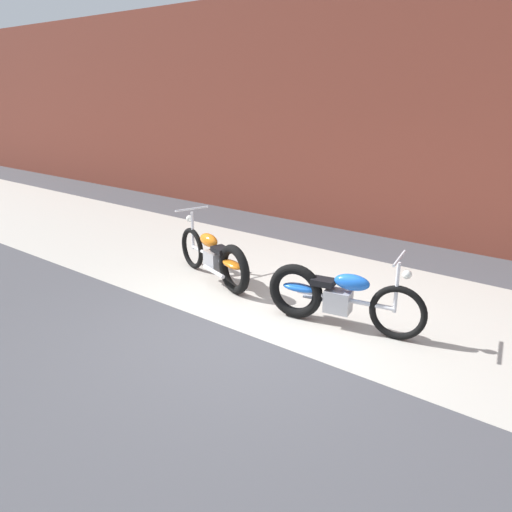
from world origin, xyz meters
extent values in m
plane|color=#47474C|center=(0.00, 0.00, 0.00)|extent=(80.00, 80.00, 0.00)
cube|color=#B2ADA3|center=(0.00, 1.75, 0.00)|extent=(36.00, 3.50, 0.01)
cube|color=brown|center=(0.00, 5.20, 2.37)|extent=(36.00, 0.50, 4.74)
torus|color=black|center=(-2.20, 1.30, 0.34)|extent=(0.67, 0.28, 0.68)
torus|color=black|center=(-0.96, 0.90, 0.36)|extent=(0.73, 0.35, 0.73)
cylinder|color=silver|center=(-1.58, 1.10, 0.38)|extent=(1.19, 0.43, 0.06)
cube|color=#99999E|center=(-1.50, 1.08, 0.34)|extent=(0.37, 0.31, 0.28)
ellipsoid|color=orange|center=(-1.66, 1.12, 0.62)|extent=(0.48, 0.32, 0.20)
ellipsoid|color=orange|center=(-1.01, 0.92, 0.42)|extent=(0.47, 0.31, 0.10)
cube|color=black|center=(-1.31, 1.01, 0.56)|extent=(0.33, 0.28, 0.08)
cylinder|color=silver|center=(-2.16, 1.29, 0.65)|extent=(0.06, 0.06, 0.62)
cylinder|color=silver|center=(-2.16, 1.29, 1.01)|extent=(0.21, 0.56, 0.03)
sphere|color=white|center=(-2.25, 1.32, 0.83)|extent=(0.11, 0.11, 0.11)
cylinder|color=silver|center=(-1.32, 0.86, 0.26)|extent=(0.54, 0.23, 0.06)
torus|color=black|center=(1.47, 1.00, 0.34)|extent=(0.68, 0.20, 0.68)
torus|color=black|center=(0.19, 0.76, 0.36)|extent=(0.74, 0.26, 0.73)
cylinder|color=silver|center=(0.83, 0.88, 0.38)|extent=(1.22, 0.28, 0.06)
cube|color=#99999E|center=(0.75, 0.87, 0.34)|extent=(0.36, 0.28, 0.28)
ellipsoid|color=blue|center=(0.91, 0.90, 0.62)|extent=(0.47, 0.27, 0.20)
ellipsoid|color=blue|center=(0.24, 0.77, 0.42)|extent=(0.47, 0.26, 0.10)
cube|color=black|center=(0.55, 0.83, 0.56)|extent=(0.31, 0.25, 0.08)
cylinder|color=silver|center=(1.43, 1.00, 0.65)|extent=(0.05, 0.05, 0.62)
cylinder|color=silver|center=(1.43, 1.00, 1.01)|extent=(0.14, 0.58, 0.03)
sphere|color=white|center=(1.53, 1.01, 0.83)|extent=(0.11, 0.11, 0.11)
cylinder|color=silver|center=(0.49, 0.97, 0.26)|extent=(0.55, 0.16, 0.06)
camera|label=1|loc=(3.43, -4.21, 2.83)|focal=35.03mm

